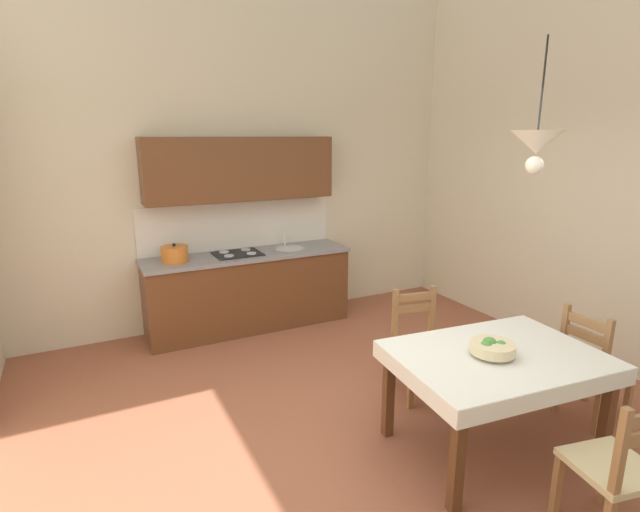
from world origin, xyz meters
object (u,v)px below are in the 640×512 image
dining_chair_camera_side (619,470)px  pendant_lamp (537,144)px  dining_chair_kitchen_side (420,346)px  dining_table (496,369)px  kitchen_cabinetry (246,256)px  dining_chair_window_side (592,367)px  fruit_bowl (492,348)px

dining_chair_camera_side → pendant_lamp: (0.06, 0.82, 1.73)m
dining_chair_kitchen_side → dining_table: bearing=-92.2°
pendant_lamp → kitchen_cabinetry: bearing=105.5°
dining_chair_window_side → fruit_bowl: bearing=177.5°
dining_chair_window_side → pendant_lamp: 1.97m
dining_chair_kitchen_side → fruit_bowl: (-0.10, -0.89, 0.37)m
dining_chair_window_side → fruit_bowl: dining_chair_window_side is taller
pendant_lamp → dining_chair_kitchen_side: bearing=91.7°
pendant_lamp → dining_chair_camera_side: bearing=-94.6°
dining_chair_camera_side → fruit_bowl: (-0.07, 0.89, 0.37)m
dining_chair_kitchen_side → pendant_lamp: 1.98m
dining_table → pendant_lamp: 1.54m
dining_chair_window_side → dining_chair_kitchen_side: 1.35m
kitchen_cabinetry → dining_chair_kitchen_side: kitchen_cabinetry is taller
dining_chair_camera_side → dining_chair_kitchen_side: (0.04, 1.78, 0.00)m
kitchen_cabinetry → pendant_lamp: bearing=-74.5°
dining_chair_camera_side → dining_chair_window_side: same height
dining_table → fruit_bowl: 0.19m
dining_table → fruit_bowl: bearing=-171.4°
dining_chair_window_side → dining_chair_kitchen_side: (-0.97, 0.94, 0.00)m
dining_chair_camera_side → pendant_lamp: 1.91m
kitchen_cabinetry → dining_chair_camera_side: (0.80, -3.94, -0.41)m
dining_chair_window_side → dining_chair_camera_side: bearing=-139.9°
fruit_bowl → dining_chair_kitchen_side: bearing=83.4°
fruit_bowl → pendant_lamp: (0.13, -0.08, 1.36)m
dining_chair_window_side → dining_chair_kitchen_side: same height
kitchen_cabinetry → dining_chair_window_side: bearing=-59.8°
kitchen_cabinetry → fruit_bowl: 3.14m
kitchen_cabinetry → pendant_lamp: pendant_lamp is taller
kitchen_cabinetry → dining_chair_camera_side: 4.04m
kitchen_cabinetry → dining_table: 3.15m
dining_table → dining_chair_camera_side: 0.92m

